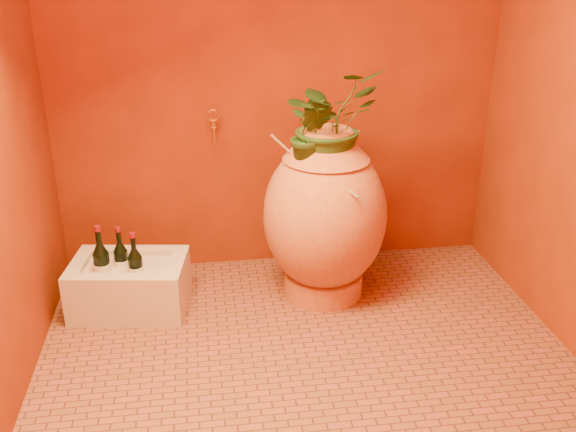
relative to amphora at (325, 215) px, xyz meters
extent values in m
plane|color=brown|center=(-0.19, -0.56, -0.47)|extent=(2.50, 2.50, 0.00)
cube|color=#621F05|center=(-0.19, 0.44, 0.78)|extent=(2.50, 0.02, 2.50)
cylinder|color=#C56E37|center=(0.00, 0.00, -0.41)|extent=(0.48, 0.48, 0.12)
ellipsoid|color=#C56E37|center=(0.00, 0.00, -0.01)|extent=(0.73, 0.73, 0.82)
cone|color=#C56E37|center=(0.00, 0.00, 0.37)|extent=(0.50, 0.50, 0.12)
torus|color=#C56E37|center=(0.00, 0.00, 0.45)|extent=(0.31, 0.31, 0.05)
cylinder|color=olive|center=(-0.08, -0.05, 0.26)|extent=(0.41, 0.18, 0.38)
cylinder|color=olive|center=(-0.02, -0.12, 0.29)|extent=(0.25, 0.38, 0.18)
cylinder|color=olive|center=(0.10, -0.08, 0.31)|extent=(0.18, 0.30, 0.26)
cube|color=beige|center=(-1.04, -0.02, -0.34)|extent=(0.64, 0.48, 0.25)
cube|color=beige|center=(-1.04, 0.14, -0.21)|extent=(0.59, 0.16, 0.03)
cube|color=beige|center=(-1.04, -0.18, -0.21)|extent=(0.59, 0.16, 0.03)
cube|color=beige|center=(-1.30, -0.02, -0.21)|extent=(0.11, 0.25, 0.03)
cube|color=beige|center=(-0.79, -0.02, -0.21)|extent=(0.11, 0.25, 0.03)
cylinder|color=black|center=(-0.99, -0.08, -0.23)|extent=(0.07, 0.07, 0.18)
cone|color=black|center=(-0.99, -0.08, -0.12)|extent=(0.07, 0.07, 0.05)
cylinder|color=black|center=(-0.99, -0.08, -0.06)|extent=(0.03, 0.03, 0.07)
cylinder|color=maroon|center=(-0.99, -0.08, -0.01)|extent=(0.03, 0.03, 0.02)
cylinder|color=silver|center=(-0.99, -0.08, -0.23)|extent=(0.08, 0.08, 0.08)
cylinder|color=black|center=(-1.16, -0.05, -0.22)|extent=(0.08, 0.08, 0.20)
cone|color=black|center=(-1.16, -0.05, -0.09)|extent=(0.08, 0.08, 0.05)
cylinder|color=black|center=(-1.16, -0.05, -0.03)|extent=(0.03, 0.03, 0.08)
cylinder|color=maroon|center=(-1.16, -0.05, 0.02)|extent=(0.03, 0.03, 0.03)
cylinder|color=silver|center=(-1.16, -0.05, -0.22)|extent=(0.09, 0.09, 0.09)
cylinder|color=black|center=(-1.07, 0.01, -0.23)|extent=(0.07, 0.07, 0.17)
cone|color=black|center=(-1.07, 0.01, -0.12)|extent=(0.07, 0.07, 0.05)
cylinder|color=black|center=(-1.07, 0.01, -0.06)|extent=(0.02, 0.02, 0.07)
cylinder|color=maroon|center=(-1.07, 0.01, -0.02)|extent=(0.03, 0.03, 0.02)
cylinder|color=silver|center=(-1.07, 0.01, -0.23)|extent=(0.08, 0.08, 0.08)
cylinder|color=#AD7B27|center=(-0.56, 0.38, 0.41)|extent=(0.02, 0.14, 0.02)
cylinder|color=#AD7B27|center=(-0.56, 0.31, 0.37)|extent=(0.02, 0.02, 0.08)
torus|color=#AD7B27|center=(-0.56, 0.38, 0.46)|extent=(0.07, 0.01, 0.07)
cylinder|color=#AD7B27|center=(-0.56, 0.38, 0.44)|extent=(0.01, 0.01, 0.05)
imported|color=#214016|center=(0.01, 0.00, 0.50)|extent=(0.62, 0.59, 0.54)
imported|color=#214016|center=(-0.09, -0.08, 0.46)|extent=(0.24, 0.22, 0.37)
camera|label=1|loc=(-0.64, -3.06, 1.34)|focal=40.00mm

